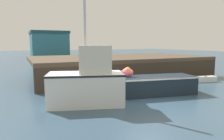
# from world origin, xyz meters

# --- Properties ---
(ground) EXTENTS (120.00, 160.00, 0.10)m
(ground) POSITION_xyz_m (0.00, 0.00, -0.05)
(ground) COLOR #334C60
(pier) EXTENTS (13.90, 7.18, 1.67)m
(pier) POSITION_xyz_m (2.10, 6.81, 1.39)
(pier) COLOR brown
(pier) RESTS_ON ground
(fishing_boat_near_left) EXTENTS (3.66, 2.53, 5.12)m
(fishing_boat_near_left) POSITION_xyz_m (-2.80, 0.76, 1.04)
(fishing_boat_near_left) COLOR silver
(fishing_boat_near_left) RESTS_ON ground
(fishing_boat_near_right) EXTENTS (4.32, 2.23, 1.51)m
(fishing_boat_near_right) POSITION_xyz_m (1.13, 1.07, 0.56)
(fishing_boat_near_right) COLOR #19232D
(fishing_boat_near_right) RESTS_ON ground
(rowboat) EXTENTS (1.89, 0.94, 0.44)m
(rowboat) POSITION_xyz_m (6.49, 2.60, 0.20)
(rowboat) COLOR white
(rowboat) RESTS_ON ground
(warehouse) EXTENTS (6.86, 6.85, 5.07)m
(warehouse) POSITION_xyz_m (0.39, 34.25, 2.55)
(warehouse) COLOR #2D6B7A
(warehouse) RESTS_ON ground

